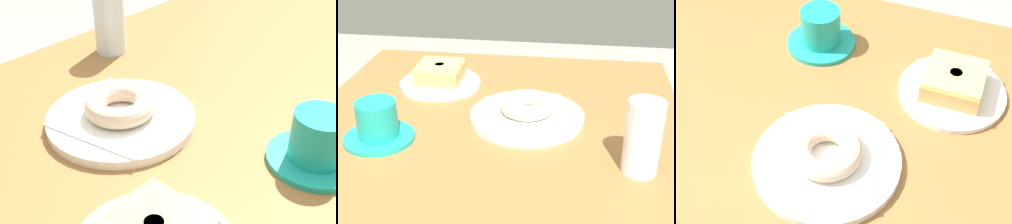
# 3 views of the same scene
# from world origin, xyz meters

# --- Properties ---
(plate_glazed_square) EXTENTS (0.19, 0.19, 0.01)m
(plate_glazed_square) POSITION_xyz_m (0.41, 0.16, 0.74)
(plate_glazed_square) COLOR white
(plate_glazed_square) RESTS_ON table
(napkin_glazed_square) EXTENTS (0.16, 0.16, 0.00)m
(napkin_glazed_square) POSITION_xyz_m (0.41, 0.16, 0.75)
(napkin_glazed_square) COLOR white
(napkin_glazed_square) RESTS_ON plate_glazed_square
(donut_glazed_square) EXTENTS (0.10, 0.10, 0.04)m
(donut_glazed_square) POSITION_xyz_m (0.41, 0.16, 0.77)
(donut_glazed_square) COLOR tan
(donut_glazed_square) RESTS_ON napkin_glazed_square
(plate_sugar_ring) EXTENTS (0.24, 0.24, 0.02)m
(plate_sugar_ring) POSITION_xyz_m (0.26, -0.07, 0.75)
(plate_sugar_ring) COLOR white
(plate_sugar_ring) RESTS_ON table
(napkin_sugar_ring) EXTENTS (0.20, 0.20, 0.00)m
(napkin_sugar_ring) POSITION_xyz_m (0.26, -0.07, 0.76)
(napkin_sugar_ring) COLOR white
(napkin_sugar_ring) RESTS_ON plate_sugar_ring
(donut_sugar_ring) EXTENTS (0.11, 0.11, 0.03)m
(donut_sugar_ring) POSITION_xyz_m (0.26, -0.07, 0.77)
(donut_sugar_ring) COLOR beige
(donut_sugar_ring) RESTS_ON napkin_sugar_ring
(water_glass) EXTENTS (0.06, 0.06, 0.13)m
(water_glass) POSITION_xyz_m (0.09, -0.28, 0.80)
(water_glass) COLOR silver
(water_glass) RESTS_ON table
(coffee_cup) EXTENTS (0.14, 0.14, 0.08)m
(coffee_cup) POSITION_xyz_m (0.13, 0.21, 0.77)
(coffee_cup) COLOR teal
(coffee_cup) RESTS_ON table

